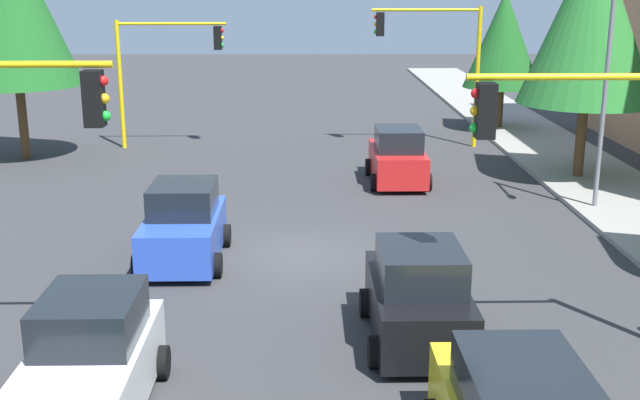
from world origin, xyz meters
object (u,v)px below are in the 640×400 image
at_px(tree_roadside_far, 503,39).
at_px(traffic_signal_far_left, 436,49).
at_px(car_black, 418,298).
at_px(tree_roadside_mid, 591,17).
at_px(car_red, 398,158).
at_px(traffic_signal_far_right, 163,58).
at_px(traffic_signal_near_left, 613,158).
at_px(street_lamp_curbside, 612,71).
at_px(car_blue, 184,227).
at_px(car_white, 91,360).
at_px(tree_opposite_side, 11,3).

bearing_deg(tree_roadside_far, traffic_signal_far_left, -43.30).
height_order(tree_roadside_far, car_black, tree_roadside_far).
xyz_separation_m(tree_roadside_mid, car_red, (0.37, -6.53, -4.79)).
distance_m(traffic_signal_far_right, traffic_signal_near_left, 22.97).
bearing_deg(car_red, street_lamp_curbside, 54.92).
bearing_deg(traffic_signal_far_left, car_red, -19.52).
xyz_separation_m(tree_roadside_mid, car_black, (13.18, -7.57, -4.79)).
bearing_deg(traffic_signal_near_left, traffic_signal_far_right, -150.53).
xyz_separation_m(traffic_signal_far_right, car_red, (6.37, 9.12, -2.90)).
relative_size(traffic_signal_far_right, car_black, 1.43).
bearing_deg(tree_roadside_far, tree_roadside_mid, 2.86).
height_order(tree_roadside_mid, car_red, tree_roadside_mid).
bearing_deg(car_blue, car_red, 141.80).
xyz_separation_m(tree_roadside_mid, car_blue, (8.38, -12.83, -4.79)).
distance_m(car_blue, car_white, 7.36).
distance_m(traffic_signal_far_right, tree_opposite_side, 6.15).
distance_m(traffic_signal_near_left, car_blue, 10.60).
relative_size(traffic_signal_far_left, car_black, 1.58).
height_order(tree_roadside_far, car_red, tree_roadside_far).
height_order(car_white, car_red, same).
distance_m(traffic_signal_far_left, tree_opposite_side, 16.96).
height_order(street_lamp_curbside, car_red, street_lamp_curbside).
distance_m(tree_opposite_side, tree_roadside_mid, 21.38).
xyz_separation_m(tree_opposite_side, car_black, (17.18, 13.43, -5.16)).
xyz_separation_m(traffic_signal_near_left, tree_opposite_side, (-18.00, -16.66, 2.20)).
xyz_separation_m(traffic_signal_far_left, tree_roadside_far, (-4.00, 3.77, 0.11)).
bearing_deg(traffic_signal_far_left, tree_opposite_side, -83.18).
bearing_deg(traffic_signal_far_right, tree_roadside_mid, 69.02).
xyz_separation_m(car_black, car_red, (-12.81, 1.04, -0.00)).
distance_m(tree_roadside_mid, car_white, 21.13).
xyz_separation_m(tree_opposite_side, tree_roadside_far, (-6.00, 20.50, -1.78)).
distance_m(tree_roadside_mid, tree_roadside_far, 10.11).
height_order(car_black, car_red, same).
height_order(traffic_signal_far_left, car_black, traffic_signal_far_left).
relative_size(traffic_signal_far_right, car_white, 1.45).
height_order(tree_opposite_side, tree_roadside_far, tree_opposite_side).
distance_m(traffic_signal_near_left, car_black, 4.45).
distance_m(traffic_signal_far_left, street_lamp_curbside, 10.96).
height_order(tree_opposite_side, car_red, tree_opposite_side).
bearing_deg(tree_opposite_side, traffic_signal_far_left, 96.82).
distance_m(tree_roadside_mid, car_red, 8.10).
height_order(traffic_signal_far_left, street_lamp_curbside, street_lamp_curbside).
distance_m(tree_roadside_far, car_red, 12.46).
distance_m(car_white, car_red, 16.78).
relative_size(traffic_signal_far_right, street_lamp_curbside, 0.76).
height_order(street_lamp_curbside, tree_roadside_mid, tree_roadside_mid).
distance_m(traffic_signal_far_right, car_blue, 14.94).
relative_size(traffic_signal_near_left, tree_opposite_side, 0.59).
xyz_separation_m(traffic_signal_far_right, tree_opposite_side, (2.00, -5.36, 2.26)).
bearing_deg(tree_roadside_far, car_blue, -33.86).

